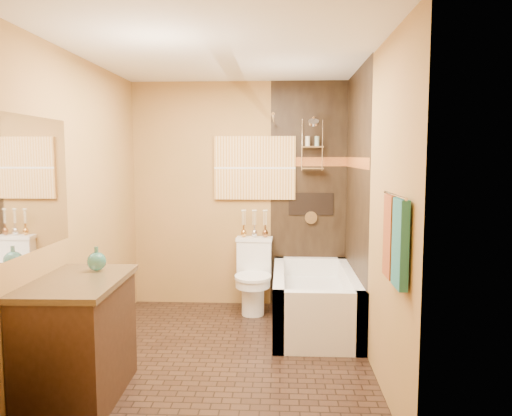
# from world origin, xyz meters

# --- Properties ---
(floor) EXTENTS (3.00, 3.00, 0.00)m
(floor) POSITION_xyz_m (0.00, 0.00, 0.00)
(floor) COLOR black
(floor) RESTS_ON ground
(wall_left) EXTENTS (0.02, 3.00, 2.50)m
(wall_left) POSITION_xyz_m (-1.20, 0.00, 1.25)
(wall_left) COLOR #A97541
(wall_left) RESTS_ON floor
(wall_right) EXTENTS (0.02, 3.00, 2.50)m
(wall_right) POSITION_xyz_m (1.20, 0.00, 1.25)
(wall_right) COLOR #A97541
(wall_right) RESTS_ON floor
(wall_back) EXTENTS (2.40, 0.02, 2.50)m
(wall_back) POSITION_xyz_m (0.00, 1.50, 1.25)
(wall_back) COLOR #A97541
(wall_back) RESTS_ON floor
(wall_front) EXTENTS (2.40, 0.02, 2.50)m
(wall_front) POSITION_xyz_m (0.00, -1.50, 1.25)
(wall_front) COLOR #A97541
(wall_front) RESTS_ON floor
(ceiling) EXTENTS (3.00, 3.00, 0.00)m
(ceiling) POSITION_xyz_m (0.00, 0.00, 2.50)
(ceiling) COLOR silver
(ceiling) RESTS_ON wall_back
(alcove_tile_back) EXTENTS (0.85, 0.01, 2.50)m
(alcove_tile_back) POSITION_xyz_m (0.78, 1.49, 1.25)
(alcove_tile_back) COLOR black
(alcove_tile_back) RESTS_ON wall_back
(alcove_tile_right) EXTENTS (0.01, 1.50, 2.50)m
(alcove_tile_right) POSITION_xyz_m (1.19, 0.75, 1.25)
(alcove_tile_right) COLOR black
(alcove_tile_right) RESTS_ON wall_right
(mosaic_band_back) EXTENTS (0.85, 0.01, 0.10)m
(mosaic_band_back) POSITION_xyz_m (0.78, 1.48, 1.62)
(mosaic_band_back) COLOR #913E1A
(mosaic_band_back) RESTS_ON alcove_tile_back
(mosaic_band_right) EXTENTS (0.01, 1.50, 0.10)m
(mosaic_band_right) POSITION_xyz_m (1.18, 0.75, 1.62)
(mosaic_band_right) COLOR #913E1A
(mosaic_band_right) RESTS_ON alcove_tile_right
(alcove_niche) EXTENTS (0.50, 0.01, 0.25)m
(alcove_niche) POSITION_xyz_m (0.80, 1.48, 1.15)
(alcove_niche) COLOR black
(alcove_niche) RESTS_ON alcove_tile_back
(shower_fixtures) EXTENTS (0.24, 0.33, 1.16)m
(shower_fixtures) POSITION_xyz_m (0.80, 1.38, 1.67)
(shower_fixtures) COLOR silver
(shower_fixtures) RESTS_ON floor
(curtain_rod) EXTENTS (0.03, 1.55, 0.03)m
(curtain_rod) POSITION_xyz_m (0.40, 0.75, 2.02)
(curtain_rod) COLOR silver
(curtain_rod) RESTS_ON wall_back
(towel_bar) EXTENTS (0.02, 0.55, 0.02)m
(towel_bar) POSITION_xyz_m (1.15, -1.05, 1.45)
(towel_bar) COLOR silver
(towel_bar) RESTS_ON wall_right
(towel_teal) EXTENTS (0.05, 0.22, 0.52)m
(towel_teal) POSITION_xyz_m (1.16, -1.18, 1.18)
(towel_teal) COLOR #1F675E
(towel_teal) RESTS_ON towel_bar
(towel_rust) EXTENTS (0.05, 0.22, 0.52)m
(towel_rust) POSITION_xyz_m (1.16, -0.92, 1.18)
(towel_rust) COLOR maroon
(towel_rust) RESTS_ON towel_bar
(sunset_painting) EXTENTS (0.90, 0.04, 0.70)m
(sunset_painting) POSITION_xyz_m (0.17, 1.48, 1.55)
(sunset_painting) COLOR #C7832F
(sunset_painting) RESTS_ON wall_back
(vanity_mirror) EXTENTS (0.01, 1.00, 0.90)m
(vanity_mirror) POSITION_xyz_m (-1.19, -0.80, 1.50)
(vanity_mirror) COLOR white
(vanity_mirror) RESTS_ON wall_left
(bathtub) EXTENTS (0.80, 1.50, 0.55)m
(bathtub) POSITION_xyz_m (0.80, 0.75, 0.22)
(bathtub) COLOR white
(bathtub) RESTS_ON floor
(toilet) EXTENTS (0.41, 0.60, 0.79)m
(toilet) POSITION_xyz_m (0.17, 1.21, 0.40)
(toilet) COLOR white
(toilet) RESTS_ON floor
(vanity) EXTENTS (0.61, 0.97, 0.85)m
(vanity) POSITION_xyz_m (-0.92, -0.80, 0.43)
(vanity) COLOR black
(vanity) RESTS_ON floor
(teal_bottle) EXTENTS (0.15, 0.15, 0.22)m
(teal_bottle) POSITION_xyz_m (-0.87, -0.55, 0.94)
(teal_bottle) COLOR #246C60
(teal_bottle) RESTS_ON vanity
(bud_vases) EXTENTS (0.30, 0.06, 0.30)m
(bud_vases) POSITION_xyz_m (0.17, 1.39, 0.95)
(bud_vases) COLOR #C78C3E
(bud_vases) RESTS_ON toilet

